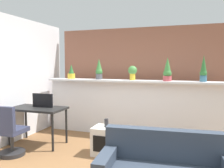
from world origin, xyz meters
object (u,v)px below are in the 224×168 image
potted_plant_2 (133,72)px  side_cube_shelf (105,141)px  office_chair (9,135)px  vase_on_shelf (106,123)px  potted_plant_4 (204,70)px  potted_plant_1 (99,70)px  potted_plant_3 (167,71)px  tv_monitor (43,100)px  desk (38,112)px  potted_plant_0 (71,73)px

potted_plant_2 → side_cube_shelf: 1.71m
office_chair → vase_on_shelf: size_ratio=6.10×
potted_plant_4 → office_chair: (-3.21, -1.84, -1.11)m
potted_plant_1 → potted_plant_3: size_ratio=0.97×
potted_plant_4 → tv_monitor: potted_plant_4 is taller
potted_plant_1 → desk: (-0.87, -1.14, -0.82)m
potted_plant_3 → tv_monitor: size_ratio=1.09×
potted_plant_4 → potted_plant_2: bearing=-179.8°
potted_plant_1 → vase_on_shelf: 1.63m
potted_plant_0 → vase_on_shelf: (1.35, -1.21, -0.84)m
potted_plant_3 → vase_on_shelf: bearing=-129.2°
potted_plant_2 → potted_plant_3: 0.76m
potted_plant_3 → tv_monitor: (-2.36, -1.01, -0.59)m
potted_plant_3 → potted_plant_4: size_ratio=0.93×
potted_plant_1 → office_chair: potted_plant_1 is taller
tv_monitor → vase_on_shelf: tv_monitor is taller
potted_plant_4 → desk: 3.43m
potted_plant_0 → potted_plant_2: (1.53, -0.01, 0.04)m
potted_plant_0 → potted_plant_4: potted_plant_4 is taller
side_cube_shelf → desk: bearing=177.3°
tv_monitor → office_chair: 0.94m
potted_plant_2 → potted_plant_1: bearing=179.6°
potted_plant_0 → vase_on_shelf: potted_plant_0 is taller
potted_plant_3 → side_cube_shelf: bearing=-130.0°
potted_plant_3 → potted_plant_4: 0.71m
potted_plant_2 → potted_plant_4: potted_plant_4 is taller
desk → office_chair: size_ratio=1.21×
potted_plant_3 → side_cube_shelf: potted_plant_3 is taller
potted_plant_0 → desk: (-0.14, -1.15, -0.75)m
potted_plant_3 → vase_on_shelf: potted_plant_3 is taller
potted_plant_1 → vase_on_shelf: bearing=-62.6°
potted_plant_4 → potted_plant_0: bearing=179.8°
potted_plant_2 → vase_on_shelf: size_ratio=2.12×
side_cube_shelf → office_chair: bearing=-157.7°
side_cube_shelf → vase_on_shelf: 0.33m
potted_plant_0 → potted_plant_3: bearing=-1.6°
tv_monitor → vase_on_shelf: 1.47m
potted_plant_1 → potted_plant_0: bearing=179.3°
tv_monitor → office_chair: size_ratio=0.50×
potted_plant_2 → tv_monitor: (-1.60, -1.06, -0.56)m
potted_plant_4 → tv_monitor: 3.30m
potted_plant_0 → potted_plant_2: size_ratio=1.11×
potted_plant_3 → office_chair: (-2.50, -1.78, -1.09)m
side_cube_shelf → vase_on_shelf: vase_on_shelf is taller
potted_plant_3 → tv_monitor: potted_plant_3 is taller
potted_plant_3 → potted_plant_1: bearing=178.0°
potted_plant_0 → side_cube_shelf: potted_plant_0 is taller
potted_plant_3 → tv_monitor: bearing=-156.9°
potted_plant_3 → desk: size_ratio=0.45×
potted_plant_1 → tv_monitor: bearing=-127.2°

